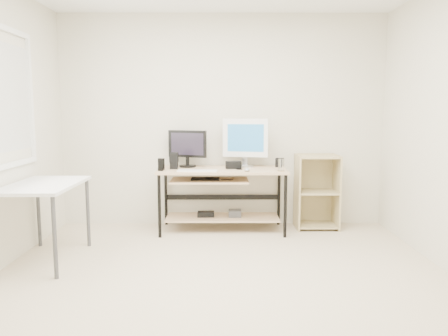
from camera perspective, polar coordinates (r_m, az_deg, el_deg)
room at (r=3.49m, az=-2.49°, el=5.67°), size 4.01×4.01×2.62m
desk at (r=5.18m, az=-0.50°, el=-2.40°), size 1.50×0.65×0.75m
side_table at (r=4.44m, az=-22.45°, el=-2.90°), size 0.60×1.00×0.75m
shelf_unit at (r=5.48m, az=11.93°, el=-2.95°), size 0.50×0.40×0.90m
black_monitor at (r=5.29m, az=-4.81°, el=2.86°), size 0.47×0.22×0.44m
white_imac at (r=5.27m, az=2.81°, el=3.77°), size 0.55×0.18×0.59m
keyboard at (r=4.92m, az=-3.49°, el=-0.36°), size 0.46×0.17×0.02m
mouse at (r=4.93m, az=3.05°, el=-0.22°), size 0.08×0.11×0.04m
center_speaker at (r=5.14m, az=1.24°, el=0.40°), size 0.19×0.11×0.09m
speaker_left at (r=5.15m, az=-6.56°, el=0.99°), size 0.10×0.10×0.19m
speaker_right at (r=5.34m, az=7.27°, el=0.71°), size 0.11×0.11×0.11m
audio_controller at (r=5.08m, az=-8.20°, el=0.51°), size 0.08×0.06×0.14m
volume_puck at (r=5.01m, az=-8.28°, el=-0.21°), size 0.07×0.07×0.03m
smartphone at (r=5.10m, az=1.88°, el=-0.11°), size 0.09×0.13×0.01m
coaster at (r=4.98m, az=7.45°, el=-0.37°), size 0.11×0.11×0.01m
drinking_glass at (r=4.97m, az=7.46°, el=0.41°), size 0.08×0.08×0.13m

